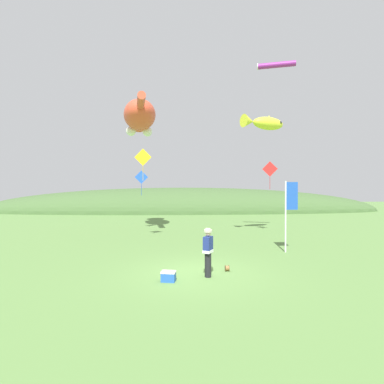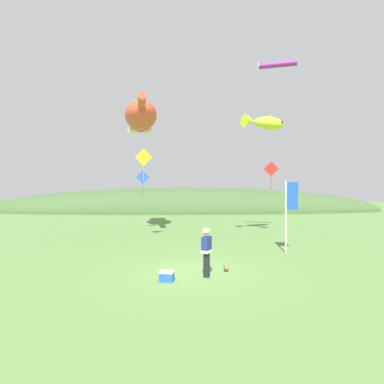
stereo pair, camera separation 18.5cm
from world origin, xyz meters
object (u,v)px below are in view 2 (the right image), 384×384
object	(u,v)px
kite_diamond_gold	(144,158)
kite_spool	(226,268)
picnic_cooler	(167,276)
kite_fish_windsock	(265,123)
kite_diamond_red	(271,169)
festival_attendant	(207,251)
kite_giant_cat	(141,117)
festival_banner_pole	(289,206)
kite_tube_streamer	(277,65)
kite_diamond_blue	(143,177)

from	to	relation	value
kite_diamond_gold	kite_spool	bearing A→B (deg)	-59.09
picnic_cooler	kite_fish_windsock	distance (m)	13.52
kite_diamond_red	kite_diamond_gold	size ratio (longest dim) A/B	1.02
kite_spool	kite_diamond_red	world-z (taller)	kite_diamond_red
festival_attendant	kite_fish_windsock	xyz separation A→B (m)	(4.68, 9.02, 6.68)
picnic_cooler	kite_fish_windsock	size ratio (longest dim) A/B	0.16
kite_spool	kite_diamond_gold	size ratio (longest dim) A/B	0.12
kite_giant_cat	kite_diamond_red	distance (m)	10.38
festival_attendant	kite_fish_windsock	bearing A→B (deg)	62.61
festival_banner_pole	kite_diamond_gold	distance (m)	8.88
picnic_cooler	kite_fish_windsock	bearing A→B (deg)	57.26
kite_giant_cat	kite_tube_streamer	world-z (taller)	kite_tube_streamer
kite_fish_windsock	kite_tube_streamer	xyz separation A→B (m)	(0.63, -0.49, 3.67)
kite_diamond_gold	kite_diamond_red	bearing A→B (deg)	17.26
kite_diamond_blue	picnic_cooler	bearing A→B (deg)	-79.03
kite_spool	kite_giant_cat	size ratio (longest dim) A/B	0.03
picnic_cooler	kite_diamond_red	distance (m)	13.38
kite_spool	picnic_cooler	size ratio (longest dim) A/B	0.44
festival_banner_pole	kite_tube_streamer	bearing A→B (deg)	79.97
kite_tube_streamer	kite_diamond_red	xyz separation A→B (m)	(0.13, 1.60, -6.70)
kite_spool	festival_banner_pole	world-z (taller)	festival_banner_pole
kite_tube_streamer	kite_diamond_gold	xyz separation A→B (m)	(-8.52, -1.08, -6.20)
kite_giant_cat	kite_fish_windsock	world-z (taller)	kite_giant_cat
festival_attendant	kite_tube_streamer	bearing A→B (deg)	58.12
kite_fish_windsock	festival_attendant	bearing A→B (deg)	-117.39
festival_banner_pole	kite_diamond_gold	xyz separation A→B (m)	(-7.72, 3.42, 2.75)
kite_spool	kite_fish_windsock	world-z (taller)	kite_fish_windsock
festival_banner_pole	kite_diamond_blue	bearing A→B (deg)	135.76
kite_giant_cat	kite_diamond_blue	xyz separation A→B (m)	(0.10, 0.29, -4.52)
kite_tube_streamer	kite_fish_windsock	bearing A→B (deg)	141.98
kite_fish_windsock	kite_diamond_gold	world-z (taller)	kite_fish_windsock
kite_diamond_blue	kite_diamond_red	bearing A→B (deg)	-12.48
festival_attendant	festival_banner_pole	world-z (taller)	festival_banner_pole
picnic_cooler	kite_spool	bearing A→B (deg)	27.74
kite_giant_cat	festival_attendant	bearing A→B (deg)	-71.54
kite_spool	kite_tube_streamer	xyz separation A→B (m)	(4.49, 7.81, 11.18)
picnic_cooler	kite_diamond_red	xyz separation A→B (m)	(6.86, 10.60, 4.42)
kite_diamond_blue	kite_diamond_red	xyz separation A→B (m)	(9.32, -2.06, 0.52)
kite_tube_streamer	kite_spool	bearing A→B (deg)	-119.86
festival_attendant	kite_giant_cat	world-z (taller)	kite_giant_cat
kite_spool	kite_giant_cat	world-z (taller)	kite_giant_cat
kite_spool	kite_diamond_gold	bearing A→B (deg)	120.91
picnic_cooler	kite_diamond_blue	bearing A→B (deg)	100.97
kite_spool	picnic_cooler	world-z (taller)	picnic_cooler
festival_attendant	festival_banner_pole	xyz separation A→B (m)	(4.51, 4.03, 1.40)
festival_banner_pole	kite_diamond_red	distance (m)	6.57
kite_fish_windsock	kite_diamond_red	bearing A→B (deg)	55.49
kite_spool	picnic_cooler	bearing A→B (deg)	-152.26
festival_attendant	kite_spool	distance (m)	1.37
kite_diamond_blue	kite_diamond_gold	world-z (taller)	kite_diamond_gold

